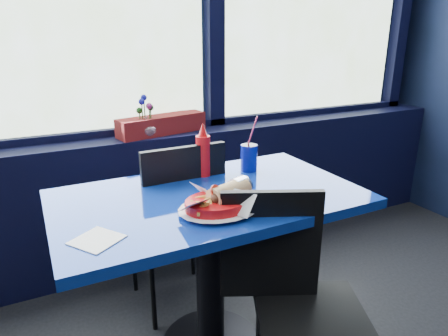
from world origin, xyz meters
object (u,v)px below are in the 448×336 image
chair_near_back (178,217)px  flower_vase (146,124)px  planter_box (162,125)px  chair_near_front (294,291)px  near_table (210,235)px  soda_cup (249,157)px  ketchup_bottle (203,153)px  food_basket (221,202)px

chair_near_back → flower_vase: bearing=-91.8°
planter_box → flower_vase: flower_vase is taller
chair_near_front → flower_vase: flower_vase is taller
near_table → soda_cup: soda_cup is taller
ketchup_bottle → soda_cup: soda_cup is taller
near_table → planter_box: 0.91m
ketchup_bottle → near_table: bearing=-108.3°
chair_near_back → near_table: bearing=93.4°
planter_box → soda_cup: 0.71m
chair_near_front → food_basket: size_ratio=2.97×
planter_box → flower_vase: size_ratio=2.23×
chair_near_front → planter_box: bearing=117.5°
chair_near_front → ketchup_bottle: ketchup_bottle is taller
flower_vase → ketchup_bottle: bearing=-82.2°
near_table → food_basket: 0.27m
chair_near_back → soda_cup: bearing=155.4°
chair_near_front → soda_cup: (0.13, 0.56, 0.33)m
chair_near_back → planter_box: size_ratio=1.70×
chair_near_back → planter_box: planter_box is taller
food_basket → ketchup_bottle: bearing=81.3°
soda_cup → near_table: bearing=-147.5°
near_table → flower_vase: size_ratio=5.06×
chair_near_front → flower_vase: (-0.17, 1.19, 0.39)m
near_table → chair_near_back: size_ratio=1.34×
ketchup_bottle → soda_cup: size_ratio=0.93×
planter_box → soda_cup: size_ratio=2.04×
chair_near_front → flower_vase: bearing=122.6°
chair_near_front → food_basket: 0.41m
food_basket → soda_cup: size_ratio=1.10×
near_table → chair_near_front: bearing=-66.8°
planter_box → ketchup_bottle: ketchup_bottle is taller
flower_vase → food_basket: 0.98m
planter_box → ketchup_bottle: (-0.02, -0.64, 0.00)m
ketchup_bottle → chair_near_back: bearing=131.7°
soda_cup → chair_near_front: bearing=-102.9°
flower_vase → food_basket: (-0.02, -0.98, -0.09)m
chair_near_front → chair_near_back: bearing=129.1°
food_basket → flower_vase: bearing=95.0°
planter_box → soda_cup: bearing=-85.5°
food_basket → soda_cup: bearing=53.6°
near_table → ketchup_bottle: 0.37m
planter_box → chair_near_front: bearing=-98.4°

